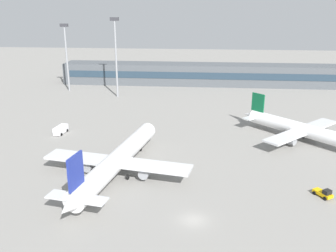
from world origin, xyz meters
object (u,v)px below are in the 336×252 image
object	(u,v)px
airplane_near	(119,158)
airplane_mid	(307,131)
floodlight_tower_east	(66,53)
baggage_tug_yellow	(324,193)
service_van_white	(61,130)
floodlight_tower_west	(116,53)

from	to	relation	value
airplane_near	airplane_mid	size ratio (longest dim) A/B	1.44
airplane_mid	floodlight_tower_east	size ratio (longest dim) A/B	1.17
baggage_tug_yellow	airplane_mid	bearing A→B (deg)	82.06
airplane_near	service_van_white	xyz separation A→B (m)	(-21.54, 23.29, -2.28)
floodlight_tower_east	floodlight_tower_west	bearing A→B (deg)	-20.69
airplane_near	airplane_mid	xyz separation A→B (m)	(43.82, 22.40, -0.34)
airplane_mid	service_van_white	distance (m)	65.40
floodlight_tower_west	floodlight_tower_east	xyz separation A→B (m)	(-21.92, 8.28, -1.40)
airplane_near	floodlight_tower_east	bearing A→B (deg)	116.49
baggage_tug_yellow	service_van_white	distance (m)	68.25
airplane_near	floodlight_tower_east	size ratio (longest dim) A/B	1.69
baggage_tug_yellow	airplane_near	bearing A→B (deg)	170.44
airplane_mid	baggage_tug_yellow	xyz separation A→B (m)	(-4.06, -29.10, -2.26)
airplane_mid	floodlight_tower_east	xyz separation A→B (m)	(-80.99, 52.18, 12.25)
service_van_white	floodlight_tower_west	distance (m)	46.19
floodlight_tower_west	airplane_near	bearing A→B (deg)	-77.05
baggage_tug_yellow	floodlight_tower_east	distance (m)	112.85
service_van_white	floodlight_tower_east	bearing A→B (deg)	106.94
airplane_near	floodlight_tower_west	size ratio (longest dim) A/B	1.53
airplane_mid	floodlight_tower_west	xyz separation A→B (m)	(-59.07, 43.90, 13.65)
service_van_white	floodlight_tower_east	size ratio (longest dim) A/B	0.20
floodlight_tower_west	airplane_mid	bearing A→B (deg)	-36.62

